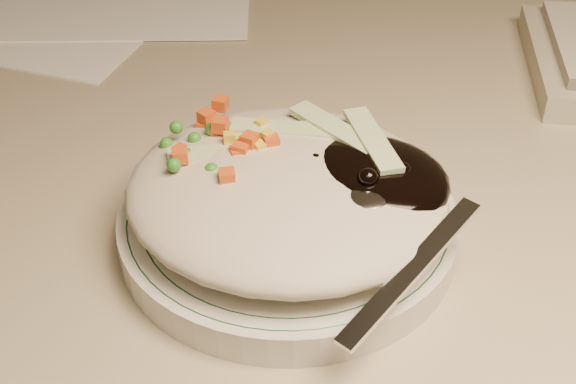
# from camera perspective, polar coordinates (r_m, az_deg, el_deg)

# --- Properties ---
(desk) EXTENTS (1.40, 0.70, 0.74)m
(desk) POSITION_cam_1_polar(r_m,az_deg,el_deg) (0.77, 11.61, -6.92)
(desk) COLOR tan
(desk) RESTS_ON ground
(plate) EXTENTS (0.21, 0.21, 0.02)m
(plate) POSITION_cam_1_polar(r_m,az_deg,el_deg) (0.50, 0.00, -2.37)
(plate) COLOR silver
(plate) RESTS_ON desk
(plate_rim) EXTENTS (0.20, 0.20, 0.00)m
(plate_rim) POSITION_cam_1_polar(r_m,az_deg,el_deg) (0.49, 0.00, -1.48)
(plate_rim) COLOR #144723
(plate_rim) RESTS_ON plate
(meal) EXTENTS (0.21, 0.19, 0.05)m
(meal) POSITION_cam_1_polar(r_m,az_deg,el_deg) (0.48, 0.48, 0.41)
(meal) COLOR #BDB499
(meal) RESTS_ON plate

